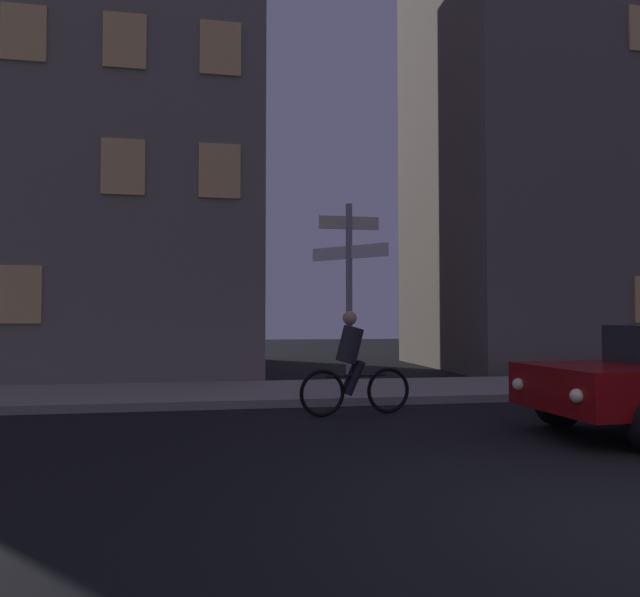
# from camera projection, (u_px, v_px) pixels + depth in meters

# --- Properties ---
(sidewalk_kerb) EXTENTS (40.00, 3.08, 0.14)m
(sidewalk_kerb) POSITION_uv_depth(u_px,v_px,m) (385.00, 390.00, 11.43)
(sidewalk_kerb) COLOR gray
(sidewalk_kerb) RESTS_ON ground_plane
(signpost) EXTENTS (1.17, 1.17, 3.47)m
(signpost) POSITION_uv_depth(u_px,v_px,m) (349.00, 281.00, 10.50)
(signpost) COLOR gray
(signpost) RESTS_ON sidewalk_kerb
(cyclist) EXTENTS (1.81, 0.38, 1.61)m
(cyclist) POSITION_uv_depth(u_px,v_px,m) (353.00, 367.00, 8.84)
(cyclist) COLOR black
(cyclist) RESTS_ON ground_plane
(building_left_block) EXTENTS (10.16, 9.60, 13.98)m
(building_left_block) POSITION_uv_depth(u_px,v_px,m) (79.00, 131.00, 16.65)
(building_left_block) COLOR slate
(building_left_block) RESTS_ON ground_plane
(building_right_block) EXTENTS (8.96, 7.13, 17.22)m
(building_right_block) POSITION_uv_depth(u_px,v_px,m) (564.00, 100.00, 18.47)
(building_right_block) COLOR #6B6056
(building_right_block) RESTS_ON ground_plane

